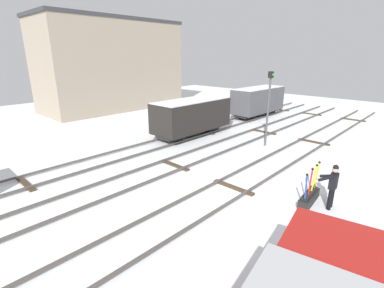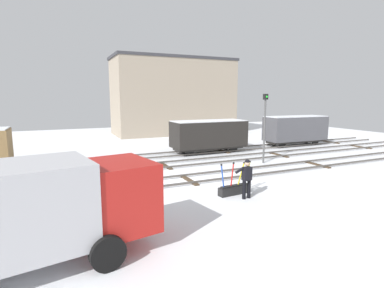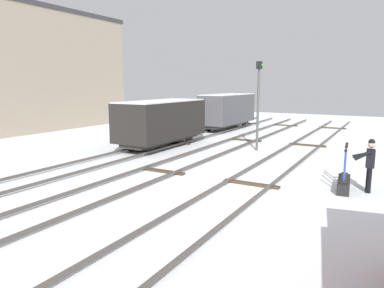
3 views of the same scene
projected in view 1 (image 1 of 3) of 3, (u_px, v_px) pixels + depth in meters
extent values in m
plane|color=white|center=(233.00, 188.00, 11.68)|extent=(60.00, 60.00, 0.00)
cube|color=#4C4742|center=(248.00, 191.00, 11.17)|extent=(44.00, 0.07, 0.10)
cube|color=#4C4742|center=(220.00, 180.00, 12.12)|extent=(44.00, 0.07, 0.10)
cube|color=#423323|center=(233.00, 187.00, 11.67)|extent=(0.24, 1.94, 0.08)
cube|color=#423323|center=(314.00, 142.00, 17.77)|extent=(0.24, 1.94, 0.08)
cube|color=#423323|center=(353.00, 120.00, 23.87)|extent=(0.24, 1.94, 0.08)
cube|color=#4C4742|center=(185.00, 167.00, 13.53)|extent=(44.00, 0.07, 0.10)
cube|color=#4C4742|center=(165.00, 160.00, 14.47)|extent=(44.00, 0.07, 0.10)
cube|color=#423323|center=(174.00, 165.00, 14.03)|extent=(0.24, 1.94, 0.08)
cube|color=#423323|center=(263.00, 132.00, 20.12)|extent=(0.24, 1.94, 0.08)
cube|color=#423323|center=(311.00, 114.00, 26.22)|extent=(0.24, 1.94, 0.08)
cube|color=#4C4742|center=(145.00, 152.00, 15.58)|extent=(44.00, 0.07, 0.10)
cube|color=#4C4742|center=(130.00, 147.00, 16.53)|extent=(44.00, 0.07, 0.10)
cube|color=#423323|center=(25.00, 183.00, 12.02)|extent=(0.24, 1.94, 0.08)
cube|color=#423323|center=(204.00, 132.00, 20.15)|extent=(0.24, 1.94, 0.08)
cube|color=#423323|center=(280.00, 110.00, 28.28)|extent=(0.24, 1.94, 0.08)
cube|color=black|center=(309.00, 199.00, 10.47)|extent=(1.55, 0.50, 0.36)
cube|color=black|center=(310.00, 194.00, 10.41)|extent=(1.38, 0.32, 0.06)
cylinder|color=#1E47B7|center=(306.00, 188.00, 9.78)|extent=(0.20, 0.07, 1.05)
sphere|color=black|center=(307.00, 175.00, 9.57)|extent=(0.09, 0.09, 0.09)
cylinder|color=red|center=(310.00, 183.00, 10.16)|extent=(0.18, 0.07, 1.05)
sphere|color=black|center=(313.00, 169.00, 10.05)|extent=(0.09, 0.09, 0.09)
cylinder|color=yellow|center=(314.00, 179.00, 10.53)|extent=(0.38, 0.09, 1.02)
sphere|color=black|center=(317.00, 165.00, 10.50)|extent=(0.09, 0.09, 0.09)
cylinder|color=yellow|center=(317.00, 176.00, 10.79)|extent=(0.33, 0.09, 1.03)
sphere|color=black|center=(319.00, 162.00, 10.74)|extent=(0.09, 0.09, 0.09)
cylinder|color=black|center=(330.00, 200.00, 9.96)|extent=(0.15, 0.15, 0.79)
cylinder|color=black|center=(332.00, 197.00, 10.16)|extent=(0.15, 0.15, 0.79)
cube|color=black|center=(334.00, 181.00, 9.85)|extent=(0.40, 0.27, 0.56)
sphere|color=tan|center=(335.00, 170.00, 9.72)|extent=(0.21, 0.21, 0.21)
sphere|color=black|center=(336.00, 168.00, 9.70)|extent=(0.19, 0.19, 0.19)
cylinder|color=black|center=(326.00, 178.00, 9.79)|extent=(0.16, 0.51, 0.37)
cylinder|color=black|center=(328.00, 176.00, 10.14)|extent=(0.16, 0.55, 0.25)
cube|color=black|center=(352.00, 254.00, 5.13)|extent=(0.36, 1.76, 0.76)
cylinder|color=#4C4C4C|center=(268.00, 113.00, 16.60)|extent=(0.12, 0.12, 4.08)
cube|color=black|center=(271.00, 75.00, 15.92)|extent=(0.24, 0.24, 0.36)
sphere|color=green|center=(273.00, 75.00, 15.84)|extent=(0.14, 0.14, 0.14)
cube|color=gray|center=(112.00, 67.00, 28.14)|extent=(13.73, 5.90, 8.41)
cube|color=#38383D|center=(108.00, 20.00, 26.81)|extent=(14.00, 6.02, 0.30)
cube|color=#2D2B28|center=(192.00, 130.00, 19.18)|extent=(5.42, 1.33, 0.20)
cube|color=black|center=(192.00, 115.00, 18.85)|extent=(5.70, 2.22, 1.92)
cube|color=white|center=(192.00, 100.00, 18.55)|extent=(5.59, 2.13, 0.06)
cylinder|color=black|center=(179.00, 138.00, 17.51)|extent=(0.70, 0.10, 0.70)
cylinder|color=black|center=(166.00, 134.00, 18.31)|extent=(0.70, 0.10, 0.70)
cylinder|color=black|center=(216.00, 127.00, 20.07)|extent=(0.70, 0.10, 0.70)
cylinder|color=black|center=(203.00, 125.00, 20.87)|extent=(0.70, 0.10, 0.70)
cube|color=#2D2B28|center=(257.00, 112.00, 25.13)|extent=(5.39, 1.34, 0.20)
cube|color=#4C4C51|center=(258.00, 100.00, 24.79)|extent=(5.69, 2.15, 2.05)
cube|color=silver|center=(259.00, 88.00, 24.47)|extent=(5.58, 2.06, 0.06)
cylinder|color=black|center=(251.00, 117.00, 23.54)|extent=(0.70, 0.12, 0.70)
cylinder|color=black|center=(240.00, 115.00, 24.28)|extent=(0.70, 0.12, 0.70)
cylinder|color=black|center=(273.00, 111.00, 26.02)|extent=(0.70, 0.12, 0.70)
cylinder|color=black|center=(263.00, 109.00, 26.76)|extent=(0.70, 0.12, 0.70)
ellipsoid|color=#514C47|center=(104.00, 17.00, 26.10)|extent=(0.28, 0.19, 0.11)
sphere|color=#514C47|center=(102.00, 16.00, 26.05)|extent=(0.07, 0.07, 0.07)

